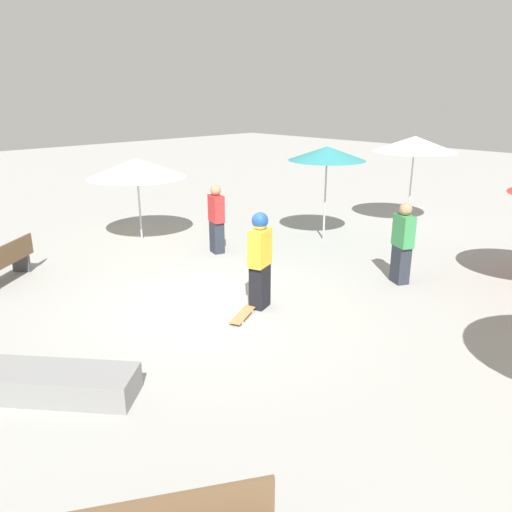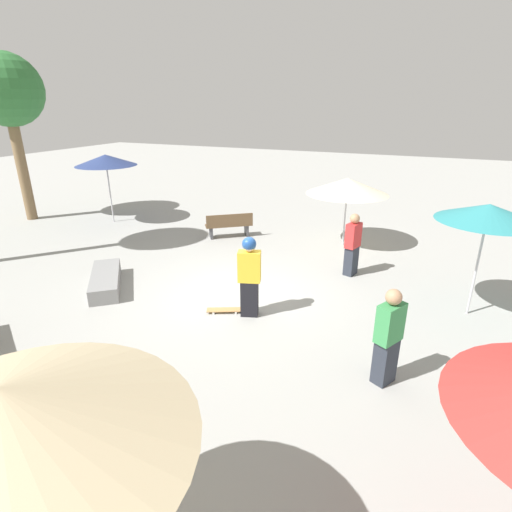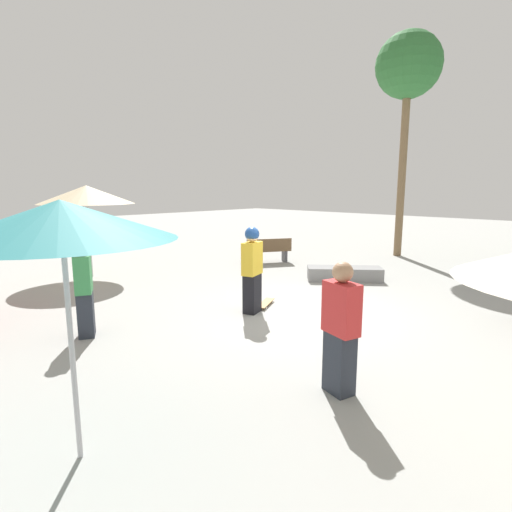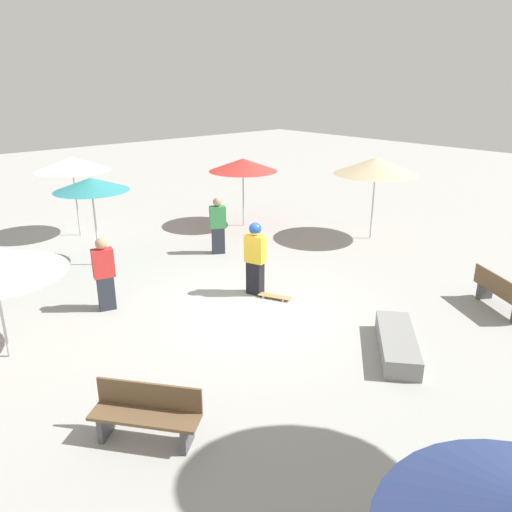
{
  "view_description": "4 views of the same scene",
  "coord_description": "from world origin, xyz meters",
  "px_view_note": "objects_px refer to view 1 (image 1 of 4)",
  "views": [
    {
      "loc": [
        5.36,
        6.75,
        3.79
      ],
      "look_at": [
        -0.57,
        0.69,
        1.0
      ],
      "focal_mm": 35.0,
      "sensor_mm": 36.0,
      "label": 1
    },
    {
      "loc": [
        -3.88,
        7.76,
        4.38
      ],
      "look_at": [
        -0.73,
        0.55,
        1.34
      ],
      "focal_mm": 28.0,
      "sensor_mm": 36.0,
      "label": 2
    },
    {
      "loc": [
        -6.37,
        -4.92,
        2.58
      ],
      "look_at": [
        -0.12,
        1.11,
        1.09
      ],
      "focal_mm": 28.0,
      "sensor_mm": 36.0,
      "label": 3
    },
    {
      "loc": [
        7.77,
        -6.71,
        4.99
      ],
      "look_at": [
        -0.98,
        1.03,
        0.8
      ],
      "focal_mm": 35.0,
      "sensor_mm": 36.0,
      "label": 4
    }
  ],
  "objects_px": {
    "shade_umbrella_white": "(415,144)",
    "concrete_ledge": "(58,383)",
    "skater_main": "(260,257)",
    "shade_umbrella_teal": "(327,154)",
    "skateboard": "(243,315)",
    "bench_near": "(5,262)",
    "bystander_watching": "(402,244)",
    "shade_umbrella_cream": "(137,168)",
    "bystander_far": "(216,219)"
  },
  "relations": [
    {
      "from": "shade_umbrella_white",
      "to": "concrete_ledge",
      "type": "bearing_deg",
      "value": 7.07
    },
    {
      "from": "skater_main",
      "to": "shade_umbrella_white",
      "type": "relative_size",
      "value": 0.69
    },
    {
      "from": "shade_umbrella_teal",
      "to": "skater_main",
      "type": "bearing_deg",
      "value": 24.25
    },
    {
      "from": "skateboard",
      "to": "shade_umbrella_teal",
      "type": "relative_size",
      "value": 0.33
    },
    {
      "from": "bench_near",
      "to": "shade_umbrella_white",
      "type": "xyz_separation_m",
      "value": [
        -10.38,
        3.41,
        1.96
      ]
    },
    {
      "from": "skater_main",
      "to": "shade_umbrella_teal",
      "type": "distance_m",
      "value": 5.0
    },
    {
      "from": "skateboard",
      "to": "bystander_watching",
      "type": "relative_size",
      "value": 0.47
    },
    {
      "from": "concrete_ledge",
      "to": "bench_near",
      "type": "distance_m",
      "value": 4.94
    },
    {
      "from": "bench_near",
      "to": "shade_umbrella_white",
      "type": "distance_m",
      "value": 11.1
    },
    {
      "from": "concrete_ledge",
      "to": "shade_umbrella_cream",
      "type": "relative_size",
      "value": 0.77
    },
    {
      "from": "bench_near",
      "to": "shade_umbrella_teal",
      "type": "relative_size",
      "value": 0.62
    },
    {
      "from": "bench_near",
      "to": "bystander_far",
      "type": "distance_m",
      "value": 4.75
    },
    {
      "from": "skater_main",
      "to": "bench_near",
      "type": "distance_m",
      "value": 5.49
    },
    {
      "from": "skater_main",
      "to": "bystander_far",
      "type": "height_order",
      "value": "skater_main"
    },
    {
      "from": "concrete_ledge",
      "to": "bystander_watching",
      "type": "distance_m",
      "value": 6.97
    },
    {
      "from": "skateboard",
      "to": "concrete_ledge",
      "type": "relative_size",
      "value": 0.41
    },
    {
      "from": "concrete_ledge",
      "to": "shade_umbrella_teal",
      "type": "height_order",
      "value": "shade_umbrella_teal"
    },
    {
      "from": "shade_umbrella_teal",
      "to": "skateboard",
      "type": "bearing_deg",
      "value": 23.11
    },
    {
      "from": "skateboard",
      "to": "shade_umbrella_white",
      "type": "bearing_deg",
      "value": 163.99
    },
    {
      "from": "shade_umbrella_cream",
      "to": "shade_umbrella_white",
      "type": "bearing_deg",
      "value": 147.41
    },
    {
      "from": "skater_main",
      "to": "bystander_watching",
      "type": "bearing_deg",
      "value": 140.83
    },
    {
      "from": "bystander_watching",
      "to": "concrete_ledge",
      "type": "bearing_deg",
      "value": -69.95
    },
    {
      "from": "skater_main",
      "to": "shade_umbrella_teal",
      "type": "relative_size",
      "value": 0.73
    },
    {
      "from": "skater_main",
      "to": "shade_umbrella_white",
      "type": "height_order",
      "value": "shade_umbrella_white"
    },
    {
      "from": "bench_near",
      "to": "shade_umbrella_white",
      "type": "height_order",
      "value": "shade_umbrella_white"
    },
    {
      "from": "concrete_ledge",
      "to": "bystander_watching",
      "type": "height_order",
      "value": "bystander_watching"
    },
    {
      "from": "skateboard",
      "to": "concrete_ledge",
      "type": "height_order",
      "value": "concrete_ledge"
    },
    {
      "from": "skater_main",
      "to": "bench_near",
      "type": "xyz_separation_m",
      "value": [
        2.88,
        -4.64,
        -0.54
      ]
    },
    {
      "from": "skateboard",
      "to": "bench_near",
      "type": "distance_m",
      "value": 5.32
    },
    {
      "from": "bystander_far",
      "to": "shade_umbrella_teal",
      "type": "bearing_deg",
      "value": -95.03
    },
    {
      "from": "bystander_watching",
      "to": "shade_umbrella_teal",
      "type": "bearing_deg",
      "value": -176.44
    },
    {
      "from": "skater_main",
      "to": "shade_umbrella_teal",
      "type": "bearing_deg",
      "value": -173.79
    },
    {
      "from": "bench_near",
      "to": "concrete_ledge",
      "type": "bearing_deg",
      "value": -139.4
    },
    {
      "from": "bench_near",
      "to": "bystander_watching",
      "type": "bearing_deg",
      "value": -82.18
    },
    {
      "from": "bystander_far",
      "to": "shade_umbrella_cream",
      "type": "bearing_deg",
      "value": 33.36
    },
    {
      "from": "concrete_ledge",
      "to": "skateboard",
      "type": "bearing_deg",
      "value": -179.01
    },
    {
      "from": "concrete_ledge",
      "to": "shade_umbrella_cream",
      "type": "distance_m",
      "value": 7.6
    },
    {
      "from": "skater_main",
      "to": "skateboard",
      "type": "distance_m",
      "value": 1.07
    },
    {
      "from": "skateboard",
      "to": "shade_umbrella_cream",
      "type": "height_order",
      "value": "shade_umbrella_cream"
    },
    {
      "from": "skater_main",
      "to": "shade_umbrella_white",
      "type": "xyz_separation_m",
      "value": [
        -7.5,
        -1.23,
        1.42
      ]
    },
    {
      "from": "bystander_far",
      "to": "shade_umbrella_white",
      "type": "bearing_deg",
      "value": -90.89
    },
    {
      "from": "skater_main",
      "to": "skateboard",
      "type": "bearing_deg",
      "value": -4.72
    },
    {
      "from": "bystander_watching",
      "to": "skater_main",
      "type": "bearing_deg",
      "value": -83.11
    },
    {
      "from": "bench_near",
      "to": "shade_umbrella_teal",
      "type": "distance_m",
      "value": 7.97
    },
    {
      "from": "skater_main",
      "to": "bystander_far",
      "type": "bearing_deg",
      "value": -135.12
    },
    {
      "from": "shade_umbrella_cream",
      "to": "bystander_watching",
      "type": "relative_size",
      "value": 1.51
    },
    {
      "from": "skater_main",
      "to": "concrete_ledge",
      "type": "xyz_separation_m",
      "value": [
        3.9,
        0.19,
        -0.78
      ]
    },
    {
      "from": "skateboard",
      "to": "bystander_watching",
      "type": "bearing_deg",
      "value": 138.29
    },
    {
      "from": "concrete_ledge",
      "to": "bystander_far",
      "type": "distance_m",
      "value": 6.43
    },
    {
      "from": "bystander_far",
      "to": "skateboard",
      "type": "bearing_deg",
      "value": 163.32
    }
  ]
}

